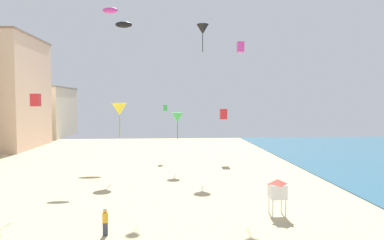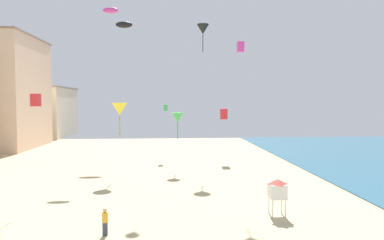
{
  "view_description": "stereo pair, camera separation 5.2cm",
  "coord_description": "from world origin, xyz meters",
  "px_view_note": "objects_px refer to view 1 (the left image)",
  "views": [
    {
      "loc": [
        3.54,
        -13.07,
        7.9
      ],
      "look_at": [
        5.41,
        14.14,
        6.45
      ],
      "focal_mm": 31.39,
      "sensor_mm": 36.0,
      "label": 1
    },
    {
      "loc": [
        3.59,
        -13.07,
        7.9
      ],
      "look_at": [
        5.41,
        14.14,
        6.45
      ],
      "focal_mm": 31.39,
      "sensor_mm": 36.0,
      "label": 2
    }
  ],
  "objects_px": {
    "kite_yellow_delta": "(119,109)",
    "kite_red_box_2": "(36,100)",
    "kite_green_delta": "(178,117)",
    "kite_flyer": "(105,220)",
    "kite_magenta_box": "(241,47)",
    "kite_black_parafoil": "(124,25)",
    "kite_green_box": "(165,108)",
    "kite_black_delta": "(203,29)",
    "lifeguard_stand": "(277,189)",
    "kite_red_box": "(223,114)",
    "kite_magenta_parafoil": "(110,10)"
  },
  "relations": [
    {
      "from": "kite_yellow_delta",
      "to": "kite_red_box_2",
      "type": "xyz_separation_m",
      "value": [
        -4.99,
        -9.35,
        0.9
      ]
    },
    {
      "from": "kite_green_delta",
      "to": "kite_flyer",
      "type": "bearing_deg",
      "value": -103.92
    },
    {
      "from": "kite_flyer",
      "to": "kite_magenta_box",
      "type": "relative_size",
      "value": 2.07
    },
    {
      "from": "kite_green_delta",
      "to": "kite_black_parafoil",
      "type": "bearing_deg",
      "value": 122.13
    },
    {
      "from": "kite_magenta_box",
      "to": "kite_green_box",
      "type": "relative_size",
      "value": 0.92
    },
    {
      "from": "kite_red_box_2",
      "to": "kite_black_parafoil",
      "type": "bearing_deg",
      "value": 81.95
    },
    {
      "from": "kite_green_delta",
      "to": "kite_red_box_2",
      "type": "distance_m",
      "value": 16.94
    },
    {
      "from": "kite_black_parafoil",
      "to": "kite_red_box_2",
      "type": "distance_m",
      "value": 27.54
    },
    {
      "from": "kite_yellow_delta",
      "to": "kite_red_box_2",
      "type": "height_order",
      "value": "kite_red_box_2"
    },
    {
      "from": "kite_black_delta",
      "to": "kite_green_box",
      "type": "bearing_deg",
      "value": 136.99
    },
    {
      "from": "lifeguard_stand",
      "to": "kite_red_box_2",
      "type": "relative_size",
      "value": 2.63
    },
    {
      "from": "kite_red_box",
      "to": "kite_red_box_2",
      "type": "xyz_separation_m",
      "value": [
        -17.55,
        -18.17,
        1.75
      ]
    },
    {
      "from": "lifeguard_stand",
      "to": "kite_green_box",
      "type": "bearing_deg",
      "value": 86.2
    },
    {
      "from": "kite_black_delta",
      "to": "kite_yellow_delta",
      "type": "xyz_separation_m",
      "value": [
        -9.53,
        -6.89,
        -9.94
      ]
    },
    {
      "from": "kite_red_box",
      "to": "kite_black_delta",
      "type": "height_order",
      "value": "kite_black_delta"
    },
    {
      "from": "kite_red_box",
      "to": "kite_yellow_delta",
      "type": "distance_m",
      "value": 15.37
    },
    {
      "from": "kite_magenta_box",
      "to": "kite_black_delta",
      "type": "xyz_separation_m",
      "value": [
        -1.28,
        16.74,
        4.91
      ]
    },
    {
      "from": "kite_magenta_box",
      "to": "kite_green_box",
      "type": "height_order",
      "value": "kite_magenta_box"
    },
    {
      "from": "lifeguard_stand",
      "to": "kite_black_delta",
      "type": "distance_m",
      "value": 25.49
    },
    {
      "from": "kite_yellow_delta",
      "to": "kite_red_box_2",
      "type": "bearing_deg",
      "value": -118.09
    },
    {
      "from": "lifeguard_stand",
      "to": "kite_red_box",
      "type": "distance_m",
      "value": 22.52
    },
    {
      "from": "kite_flyer",
      "to": "kite_black_parafoil",
      "type": "relative_size",
      "value": 0.66
    },
    {
      "from": "kite_magenta_box",
      "to": "kite_red_box_2",
      "type": "distance_m",
      "value": 16.35
    },
    {
      "from": "kite_green_delta",
      "to": "kite_black_parafoil",
      "type": "height_order",
      "value": "kite_black_parafoil"
    },
    {
      "from": "kite_magenta_box",
      "to": "kite_yellow_delta",
      "type": "bearing_deg",
      "value": 137.66
    },
    {
      "from": "kite_black_delta",
      "to": "kite_green_delta",
      "type": "distance_m",
      "value": 12.05
    },
    {
      "from": "kite_green_box",
      "to": "kite_red_box_2",
      "type": "bearing_deg",
      "value": -115.11
    },
    {
      "from": "kite_magenta_box",
      "to": "kite_yellow_delta",
      "type": "relative_size",
      "value": 0.22
    },
    {
      "from": "lifeguard_stand",
      "to": "kite_magenta_parafoil",
      "type": "height_order",
      "value": "kite_magenta_parafoil"
    },
    {
      "from": "kite_flyer",
      "to": "kite_yellow_delta",
      "type": "xyz_separation_m",
      "value": [
        -1.44,
        16.1,
        6.25
      ]
    },
    {
      "from": "lifeguard_stand",
      "to": "kite_yellow_delta",
      "type": "xyz_separation_m",
      "value": [
        -12.76,
        13.25,
        5.33
      ]
    },
    {
      "from": "kite_yellow_delta",
      "to": "kite_green_box",
      "type": "bearing_deg",
      "value": 67.46
    },
    {
      "from": "kite_red_box",
      "to": "kite_red_box_2",
      "type": "bearing_deg",
      "value": -134.01
    },
    {
      "from": "lifeguard_stand",
      "to": "kite_green_delta",
      "type": "height_order",
      "value": "kite_green_delta"
    },
    {
      "from": "lifeguard_stand",
      "to": "kite_black_parafoil",
      "type": "height_order",
      "value": "kite_black_parafoil"
    },
    {
      "from": "kite_black_delta",
      "to": "kite_red_box_2",
      "type": "xyz_separation_m",
      "value": [
        -14.52,
        -16.24,
        -9.05
      ]
    },
    {
      "from": "kite_flyer",
      "to": "lifeguard_stand",
      "type": "height_order",
      "value": "lifeguard_stand"
    },
    {
      "from": "kite_magenta_parafoil",
      "to": "kite_yellow_delta",
      "type": "distance_m",
      "value": 13.77
    },
    {
      "from": "kite_flyer",
      "to": "kite_red_box_2",
      "type": "height_order",
      "value": "kite_red_box_2"
    },
    {
      "from": "kite_black_delta",
      "to": "kite_green_box",
      "type": "height_order",
      "value": "kite_black_delta"
    },
    {
      "from": "kite_green_delta",
      "to": "kite_red_box_2",
      "type": "bearing_deg",
      "value": -131.81
    },
    {
      "from": "kite_red_box",
      "to": "kite_black_delta",
      "type": "bearing_deg",
      "value": -147.53
    },
    {
      "from": "kite_black_delta",
      "to": "kite_black_parafoil",
      "type": "xyz_separation_m",
      "value": [
        -11.01,
        8.57,
        2.38
      ]
    },
    {
      "from": "kite_magenta_box",
      "to": "kite_green_box",
      "type": "distance_m",
      "value": 22.66
    },
    {
      "from": "kite_black_parafoil",
      "to": "kite_green_delta",
      "type": "bearing_deg",
      "value": -57.87
    },
    {
      "from": "kite_flyer",
      "to": "kite_black_delta",
      "type": "bearing_deg",
      "value": 55.54
    },
    {
      "from": "kite_flyer",
      "to": "kite_magenta_parafoil",
      "type": "relative_size",
      "value": 0.89
    },
    {
      "from": "lifeguard_stand",
      "to": "kite_magenta_box",
      "type": "bearing_deg",
      "value": 97.98
    },
    {
      "from": "kite_flyer",
      "to": "kite_yellow_delta",
      "type": "distance_m",
      "value": 17.34
    },
    {
      "from": "kite_black_delta",
      "to": "kite_flyer",
      "type": "bearing_deg",
      "value": -109.38
    }
  ]
}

